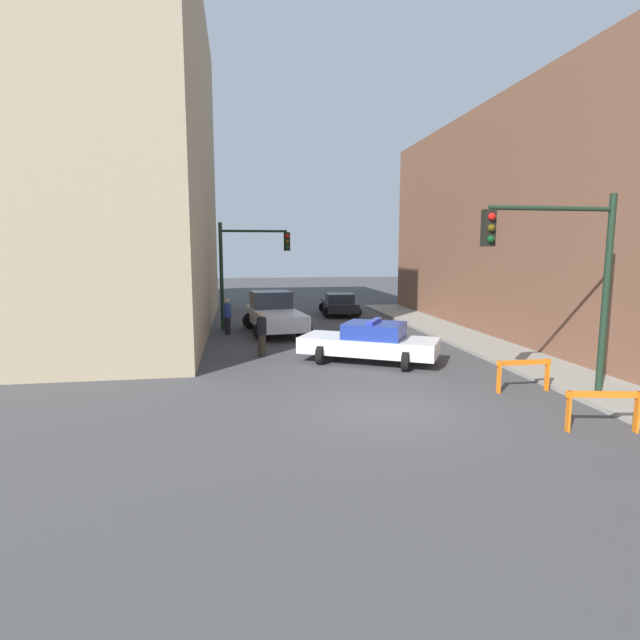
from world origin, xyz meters
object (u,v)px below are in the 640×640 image
police_car (370,342)px  parked_car_near (339,304)px  white_truck (274,314)px  pedestrian_corner (227,316)px  traffic_light_far (244,260)px  pedestrian_crossing (262,333)px  barrier_back (524,370)px  traffic_light_near (568,264)px  barrier_mid (603,404)px

police_car → parked_car_near: bearing=22.3°
white_truck → police_car: bearing=-75.1°
white_truck → pedestrian_corner: (-2.19, -0.25, -0.04)m
parked_car_near → traffic_light_far: bearing=-136.2°
pedestrian_crossing → police_car: bearing=16.6°
white_truck → traffic_light_far: bearing=131.4°
pedestrian_crossing → barrier_back: (6.87, -5.91, -0.24)m
traffic_light_near → white_truck: (-6.68, 11.84, -2.62)m
traffic_light_far → white_truck: bearing=-41.7°
white_truck → barrier_back: 12.72m
parked_car_near → barrier_mid: (1.61, -20.19, -0.06)m
parked_car_near → barrier_mid: 20.26m
police_car → pedestrian_corner: size_ratio=3.02×
traffic_light_near → pedestrian_crossing: bearing=139.0°
parked_car_near → traffic_light_near: bearing=-78.1°
parked_car_near → barrier_mid: bearing=-81.0°
parked_car_near → barrier_mid: parked_car_near is taller
police_car → white_truck: bearing=51.1°
traffic_light_near → white_truck: bearing=119.4°
pedestrian_crossing → traffic_light_far: bearing=135.6°
police_car → pedestrian_crossing: bearing=94.5°
traffic_light_far → barrier_back: (7.36, -12.41, -2.78)m
traffic_light_far → police_car: traffic_light_far is taller
traffic_light_near → barrier_mid: size_ratio=3.30×
pedestrian_crossing → barrier_mid: pedestrian_crossing is taller
barrier_mid → traffic_light_near: bearing=74.0°
traffic_light_near → parked_car_near: traffic_light_near is taller
traffic_light_far → barrier_back: traffic_light_far is taller
pedestrian_corner → barrier_mid: bearing=122.0°
traffic_light_far → police_car: bearing=-63.1°
pedestrian_crossing → parked_car_near: bearing=106.2°
barrier_mid → pedestrian_crossing: bearing=127.2°
traffic_light_far → barrier_mid: bearing=-64.7°
traffic_light_near → traffic_light_far: traffic_light_near is taller
traffic_light_near → barrier_back: traffic_light_near is taller
parked_car_near → pedestrian_crossing: 12.35m
traffic_light_near → traffic_light_far: size_ratio=1.00×
traffic_light_near → police_car: bearing=128.6°
traffic_light_near → pedestrian_corner: (-8.87, 11.59, -2.67)m
police_car → traffic_light_far: bearing=56.1°
traffic_light_near → traffic_light_far: (-8.03, 13.04, -0.13)m
white_truck → pedestrian_crossing: (-0.85, -5.30, -0.04)m
pedestrian_crossing → barrier_mid: size_ratio=1.05×
traffic_light_near → white_truck: size_ratio=0.93×
parked_car_near → pedestrian_corner: bearing=-132.4°
traffic_light_near → white_truck: traffic_light_near is taller
traffic_light_far → parked_car_near: 7.88m
barrier_mid → police_car: bearing=113.4°
parked_car_near → barrier_back: 17.18m
traffic_light_near → barrier_mid: bearing=-106.0°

